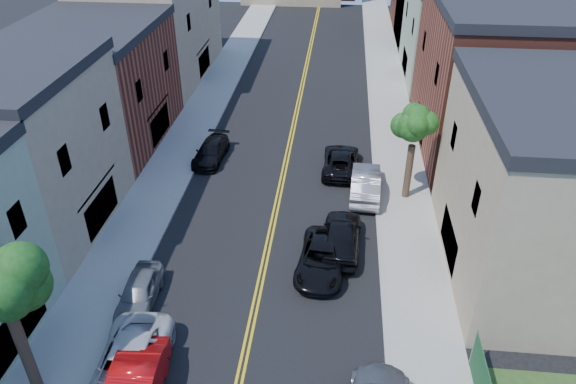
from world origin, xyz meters
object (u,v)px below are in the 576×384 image
(grey_car_left, at_px, (139,292))
(white_pickup, at_px, (129,368))
(black_car_left, at_px, (211,151))
(black_suv_lane, at_px, (322,258))
(dark_car_right_far, at_px, (341,161))
(black_car_right, at_px, (341,236))
(silver_car_right, at_px, (366,183))

(grey_car_left, bearing_deg, white_pickup, -78.72)
(black_car_left, height_order, black_suv_lane, black_suv_lane)
(dark_car_right_far, bearing_deg, white_pickup, 67.31)
(black_car_right, xyz_separation_m, dark_car_right_far, (-0.19, 8.66, -0.16))
(dark_car_right_far, bearing_deg, black_car_left, -1.89)
(black_car_left, xyz_separation_m, black_car_right, (9.23, -9.19, 0.20))
(grey_car_left, xyz_separation_m, silver_car_right, (10.89, 10.81, 0.14))
(white_pickup, bearing_deg, black_car_right, 45.35)
(white_pickup, distance_m, dark_car_right_far, 20.01)
(dark_car_right_far, relative_size, black_suv_lane, 1.00)
(white_pickup, distance_m, black_car_left, 18.81)
(grey_car_left, xyz_separation_m, black_car_right, (9.49, 5.13, 0.17))
(white_pickup, distance_m, silver_car_right, 18.13)
(grey_car_left, distance_m, black_suv_lane, 9.14)
(black_car_left, xyz_separation_m, black_suv_lane, (8.25, -10.97, 0.05))
(silver_car_right, distance_m, dark_car_right_far, 3.39)
(silver_car_right, relative_size, dark_car_right_far, 1.01)
(grey_car_left, relative_size, silver_car_right, 0.80)
(white_pickup, xyz_separation_m, grey_car_left, (-1.11, 4.46, -0.11))
(black_car_right, relative_size, dark_car_right_far, 1.00)
(white_pickup, xyz_separation_m, dark_car_right_far, (8.19, 18.25, -0.10))
(grey_car_left, height_order, silver_car_right, silver_car_right)
(grey_car_left, relative_size, black_car_right, 0.81)
(black_car_right, relative_size, black_suv_lane, 1.00)
(silver_car_right, height_order, black_suv_lane, silver_car_right)
(grey_car_left, height_order, black_suv_lane, black_suv_lane)
(black_car_left, height_order, black_car_right, black_car_right)
(grey_car_left, relative_size, dark_car_right_far, 0.81)
(black_car_left, xyz_separation_m, dark_car_right_far, (9.05, -0.53, 0.05))
(black_car_left, distance_m, dark_car_right_far, 9.06)
(black_car_left, bearing_deg, dark_car_right_far, 0.55)
(black_car_left, bearing_deg, white_pickup, -83.47)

